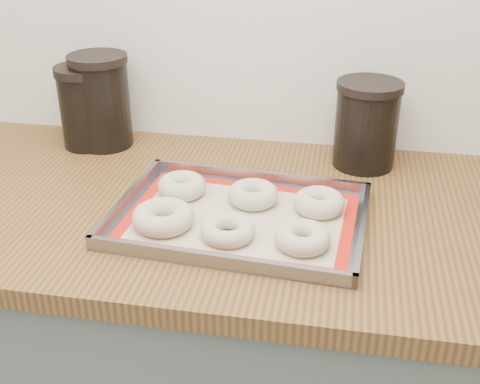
% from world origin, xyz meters
% --- Properties ---
extents(cabinet, '(3.00, 0.65, 0.86)m').
position_xyz_m(cabinet, '(0.00, 1.68, 0.43)').
color(cabinet, '#596559').
rests_on(cabinet, floor).
extents(countertop, '(3.06, 0.68, 0.04)m').
position_xyz_m(countertop, '(0.00, 1.68, 0.88)').
color(countertop, brown).
rests_on(countertop, cabinet).
extents(baking_tray, '(0.48, 0.36, 0.03)m').
position_xyz_m(baking_tray, '(0.15, 1.61, 0.91)').
color(baking_tray, gray).
rests_on(baking_tray, countertop).
extents(baking_mat, '(0.44, 0.32, 0.00)m').
position_xyz_m(baking_mat, '(0.15, 1.61, 0.90)').
color(baking_mat, '#C6B793').
rests_on(baking_mat, baking_tray).
extents(bagel_front_left, '(0.12, 0.12, 0.04)m').
position_xyz_m(bagel_front_left, '(0.02, 1.56, 0.92)').
color(bagel_front_left, beige).
rests_on(bagel_front_left, baking_mat).
extents(bagel_front_mid, '(0.11, 0.11, 0.03)m').
position_xyz_m(bagel_front_mid, '(0.14, 1.54, 0.92)').
color(bagel_front_mid, beige).
rests_on(bagel_front_mid, baking_mat).
extents(bagel_front_right, '(0.11, 0.11, 0.04)m').
position_xyz_m(bagel_front_right, '(0.27, 1.53, 0.92)').
color(bagel_front_right, beige).
rests_on(bagel_front_right, baking_mat).
extents(bagel_back_left, '(0.10, 0.10, 0.04)m').
position_xyz_m(bagel_back_left, '(0.02, 1.68, 0.92)').
color(bagel_back_left, beige).
rests_on(bagel_back_left, baking_mat).
extents(bagel_back_mid, '(0.11, 0.11, 0.04)m').
position_xyz_m(bagel_back_mid, '(0.16, 1.67, 0.92)').
color(bagel_back_mid, beige).
rests_on(bagel_back_mid, baking_mat).
extents(bagel_back_right, '(0.10, 0.10, 0.04)m').
position_xyz_m(bagel_back_right, '(0.29, 1.66, 0.92)').
color(bagel_back_right, beige).
rests_on(bagel_back_right, baking_mat).
extents(canister_left, '(0.14, 0.14, 0.22)m').
position_xyz_m(canister_left, '(-0.23, 1.91, 1.01)').
color(canister_left, black).
rests_on(canister_left, countertop).
extents(canister_mid, '(0.12, 0.12, 0.19)m').
position_xyz_m(canister_mid, '(-0.27, 1.90, 1.00)').
color(canister_mid, black).
rests_on(canister_mid, countertop).
extents(canister_right, '(0.14, 0.14, 0.19)m').
position_xyz_m(canister_right, '(0.37, 1.90, 1.00)').
color(canister_right, black).
rests_on(canister_right, countertop).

